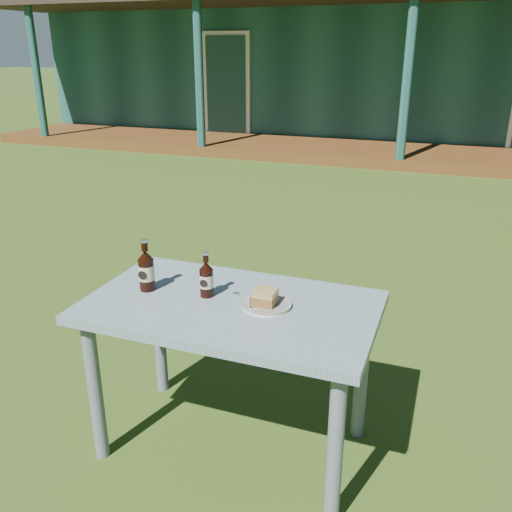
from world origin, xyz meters
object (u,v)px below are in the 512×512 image
at_px(plate, 267,304).
at_px(cola_bottle_far, 146,270).
at_px(cola_bottle_near, 206,279).
at_px(cafe_table, 231,325).
at_px(cake_slice, 265,297).

distance_m(plate, cola_bottle_far, 0.55).
bearing_deg(cola_bottle_near, cafe_table, -12.83).
relative_size(cafe_table, cake_slice, 13.04).
bearing_deg(cola_bottle_near, cola_bottle_far, -173.23).
height_order(cake_slice, cola_bottle_far, cola_bottle_far).
bearing_deg(cola_bottle_far, cola_bottle_near, 6.77).
xyz_separation_m(cafe_table, cola_bottle_near, (-0.12, 0.03, 0.18)).
bearing_deg(cola_bottle_far, cake_slice, 1.98).
height_order(cafe_table, plate, plate).
bearing_deg(cafe_table, cola_bottle_near, 167.17).
distance_m(cafe_table, plate, 0.19).
xyz_separation_m(plate, cake_slice, (-0.00, -0.01, 0.04)).
bearing_deg(cola_bottle_far, cafe_table, 0.65).
bearing_deg(cafe_table, cola_bottle_far, -179.35).
distance_m(plate, cola_bottle_near, 0.28).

